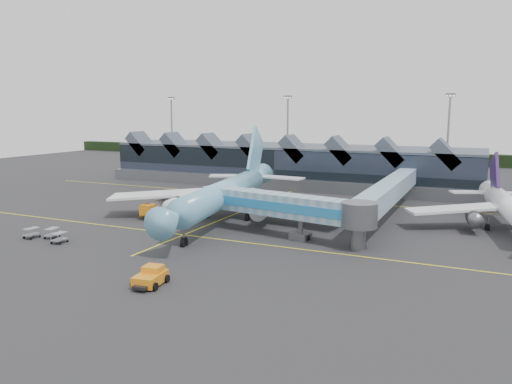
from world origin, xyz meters
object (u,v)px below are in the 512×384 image
at_px(jet_bridge, 294,208).
at_px(pushback_tug, 151,277).
at_px(fuel_truck, 161,207).
at_px(regional_jet, 509,208).
at_px(main_airliner, 227,192).

xyz_separation_m(jet_bridge, pushback_tug, (-6.64, -24.38, -3.58)).
bearing_deg(pushback_tug, fuel_truck, 116.09).
distance_m(regional_jet, jet_bridge, 33.13).
xyz_separation_m(main_airliner, regional_jet, (42.55, 10.41, -0.96)).
height_order(regional_jet, pushback_tug, regional_jet).
relative_size(main_airliner, pushback_tug, 10.41).
distance_m(jet_bridge, fuel_truck, 26.61).
bearing_deg(jet_bridge, pushback_tug, -94.61).
bearing_deg(pushback_tug, main_airliner, 96.42).
height_order(main_airliner, jet_bridge, main_airliner).
distance_m(main_airliner, regional_jet, 43.81).
bearing_deg(pushback_tug, jet_bridge, 67.03).
relative_size(regional_jet, fuel_truck, 3.77).
bearing_deg(jet_bridge, regional_jet, 43.28).
bearing_deg(main_airliner, jet_bridge, -36.15).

